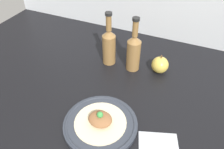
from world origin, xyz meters
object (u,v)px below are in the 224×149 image
at_px(plate, 100,124).
at_px(cider_bottle_left, 109,45).
at_px(cider_bottle_right, 134,51).
at_px(apple, 160,65).
at_px(plated_food, 100,120).

relative_size(plate, cider_bottle_left, 1.03).
height_order(cider_bottle_left, cider_bottle_right, same).
bearing_deg(apple, plated_food, -106.77).
relative_size(plate, apple, 2.89).
relative_size(plated_food, cider_bottle_right, 0.72).
bearing_deg(cider_bottle_right, apple, 11.78).
bearing_deg(plated_food, apple, 73.23).
height_order(cider_bottle_left, apple, cider_bottle_left).
distance_m(plate, cider_bottle_left, 0.39).
bearing_deg(cider_bottle_right, plated_food, -89.01).
distance_m(cider_bottle_right, apple, 0.14).
xyz_separation_m(cider_bottle_left, apple, (0.24, 0.03, -0.06)).
distance_m(plate, apple, 0.40).
relative_size(plate, cider_bottle_right, 1.03).
distance_m(cider_bottle_left, apple, 0.25).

